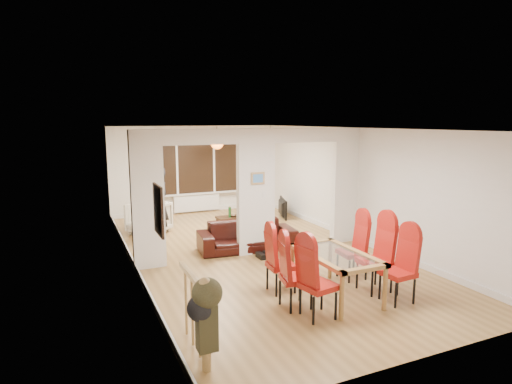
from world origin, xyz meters
TOP-DOWN VIEW (x-y plane):
  - floor at (0.00, 0.00)m, footprint 5.00×9.00m
  - room_walls at (0.00, 0.00)m, footprint 5.00×9.00m
  - divider_wall at (0.00, 0.00)m, footprint 5.00×0.18m
  - bay_window_blinds at (0.00, 4.44)m, footprint 3.00×0.08m
  - radiator at (0.00, 4.40)m, footprint 1.40×0.08m
  - pendant_light at (0.30, 3.30)m, footprint 0.36×0.36m
  - stair_newel at (-2.25, -3.20)m, footprint 0.40×1.20m
  - wall_poster at (-2.47, -2.40)m, footprint 0.04×0.52m
  - pillar_photo at (0.00, -0.10)m, footprint 0.30×0.03m
  - dining_table at (0.22, -2.58)m, footprint 0.86×1.52m
  - dining_chair_la at (-0.41, -3.08)m, footprint 0.52×0.52m
  - dining_chair_lb at (-0.54, -2.66)m, footprint 0.50×0.50m
  - dining_chair_lc at (-0.46, -2.04)m, footprint 0.45×0.45m
  - dining_chair_ra at (0.98, -3.13)m, footprint 0.46×0.46m
  - dining_chair_rb at (0.94, -2.64)m, footprint 0.47×0.47m
  - dining_chair_rc at (0.95, -2.02)m, footprint 0.47×0.47m
  - sofa at (-0.07, 0.30)m, footprint 2.15×1.03m
  - armchair at (-1.77, 2.51)m, footprint 1.19×1.19m
  - person at (-1.63, 1.89)m, footprint 0.71×0.56m
  - television at (2.00, 2.79)m, footprint 0.95×0.41m
  - coffee_table at (0.50, 2.53)m, footprint 1.04×0.73m
  - bottle at (0.34, 2.47)m, footprint 0.07×0.07m
  - bowl at (0.45, 2.50)m, footprint 0.20×0.20m
  - shoes at (0.02, -0.38)m, footprint 0.26×0.28m

SIDE VIEW (x-z plane):
  - floor at x=0.00m, z-range -0.01..0.01m
  - shoes at x=0.02m, z-range 0.00..0.11m
  - coffee_table at x=0.50m, z-range 0.00..0.22m
  - bowl at x=0.45m, z-range 0.22..0.26m
  - television at x=2.00m, z-range 0.00..0.55m
  - radiator at x=0.00m, z-range 0.05..0.55m
  - sofa at x=-0.07m, z-range 0.00..0.61m
  - dining_table at x=0.22m, z-range 0.00..0.71m
  - bottle at x=0.34m, z-range 0.22..0.51m
  - armchair at x=-1.77m, z-range 0.00..0.78m
  - dining_chair_lc at x=-0.46m, z-range 0.00..1.04m
  - dining_chair_lb at x=-0.54m, z-range 0.00..1.06m
  - dining_chair_rc at x=0.95m, z-range 0.00..1.08m
  - dining_chair_ra at x=0.98m, z-range 0.00..1.09m
  - stair_newel at x=-2.25m, z-range 0.00..1.10m
  - dining_chair_la at x=-0.41m, z-range 0.00..1.10m
  - dining_chair_rb at x=0.94m, z-range 0.00..1.16m
  - person at x=-1.63m, z-range 0.00..1.71m
  - room_walls at x=0.00m, z-range 0.00..2.60m
  - divider_wall at x=0.00m, z-range 0.00..2.60m
  - bay_window_blinds at x=0.00m, z-range 0.60..2.40m
  - wall_poster at x=-2.47m, z-range 1.27..1.94m
  - pillar_photo at x=0.00m, z-range 1.48..1.73m
  - pendant_light at x=0.30m, z-range 1.97..2.33m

